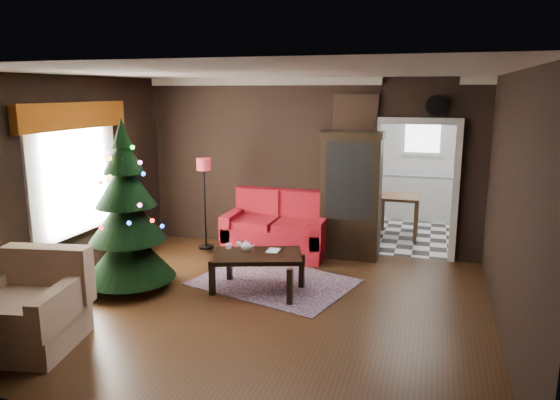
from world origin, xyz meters
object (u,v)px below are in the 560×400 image
(loveseat, at_px, (277,224))
(teapot, at_px, (246,246))
(coffee_table, at_px, (258,272))
(floor_lamp, at_px, (205,204))
(wall_clock, at_px, (437,106))
(christmas_tree, at_px, (127,212))
(kitchen_table, at_px, (399,216))
(curio_cabinet, at_px, (351,198))
(armchair, at_px, (26,305))

(loveseat, bearing_deg, teapot, -87.69)
(loveseat, relative_size, coffee_table, 1.51)
(floor_lamp, xyz_separation_m, wall_clock, (3.45, 0.71, 1.55))
(loveseat, bearing_deg, floor_lamp, -164.21)
(floor_lamp, relative_size, christmas_tree, 0.65)
(loveseat, bearing_deg, wall_clock, 9.66)
(wall_clock, bearing_deg, floor_lamp, -168.35)
(wall_clock, relative_size, kitchen_table, 0.43)
(curio_cabinet, distance_m, floor_lamp, 2.32)
(coffee_table, bearing_deg, wall_clock, 43.71)
(christmas_tree, xyz_separation_m, armchair, (-0.11, -1.72, -0.59))
(curio_cabinet, height_order, floor_lamp, curio_cabinet)
(coffee_table, bearing_deg, kitchen_table, 64.45)
(curio_cabinet, bearing_deg, kitchen_table, 65.56)
(armchair, bearing_deg, curio_cabinet, 45.65)
(armchair, distance_m, coffee_table, 2.75)
(wall_clock, bearing_deg, kitchen_table, 113.75)
(christmas_tree, height_order, wall_clock, wall_clock)
(armchair, xyz_separation_m, teapot, (1.59, 2.14, 0.13))
(floor_lamp, bearing_deg, kitchen_table, 34.04)
(loveseat, xyz_separation_m, christmas_tree, (-1.42, -2.00, 0.55))
(armchair, height_order, teapot, armchair)
(loveseat, distance_m, curio_cabinet, 1.25)
(christmas_tree, bearing_deg, loveseat, 54.62)
(loveseat, height_order, christmas_tree, christmas_tree)
(curio_cabinet, bearing_deg, wall_clock, 8.53)
(coffee_table, xyz_separation_m, wall_clock, (2.11, 2.02, 2.11))
(wall_clock, bearing_deg, coffee_table, -136.29)
(wall_clock, bearing_deg, teapot, -139.08)
(loveseat, relative_size, christmas_tree, 0.75)
(loveseat, height_order, wall_clock, wall_clock)
(curio_cabinet, relative_size, armchair, 1.86)
(loveseat, xyz_separation_m, kitchen_table, (1.80, 1.65, -0.12))
(coffee_table, bearing_deg, curio_cabinet, 63.60)
(armchair, relative_size, kitchen_table, 1.36)
(coffee_table, xyz_separation_m, teapot, (-0.17, 0.04, 0.33))
(loveseat, xyz_separation_m, wall_clock, (2.35, 0.40, 1.88))
(armchair, relative_size, wall_clock, 3.19)
(curio_cabinet, xyz_separation_m, christmas_tree, (-2.57, -2.22, 0.10))
(christmas_tree, distance_m, armchair, 1.82)
(teapot, bearing_deg, curio_cabinet, 58.92)
(loveseat, height_order, kitchen_table, loveseat)
(floor_lamp, height_order, armchair, floor_lamp)
(loveseat, relative_size, curio_cabinet, 0.89)
(loveseat, distance_m, armchair, 4.02)
(armchair, distance_m, kitchen_table, 6.32)
(curio_cabinet, height_order, kitchen_table, curio_cabinet)
(floor_lamp, xyz_separation_m, coffee_table, (1.34, -1.31, -0.56))
(floor_lamp, bearing_deg, teapot, -47.38)
(floor_lamp, relative_size, coffee_table, 1.30)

